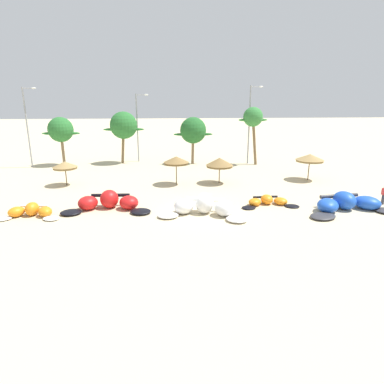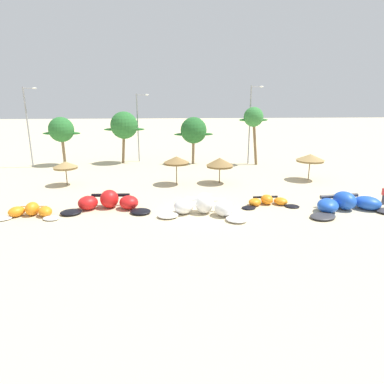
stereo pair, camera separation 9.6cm
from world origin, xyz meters
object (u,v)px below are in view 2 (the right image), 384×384
object	(u,v)px
palm_left	(124,126)
lamppost_east_center	(251,122)
beach_umbrella_near_palms	(220,162)
lamppost_west	(29,124)
kite_far_left	(31,211)
person_near_kites	(384,195)
kite_left_of_center	(204,207)
kite_left	(109,202)
beach_umbrella_outermost	(310,158)
kite_center	(268,201)
beach_umbrella_middle	(176,160)
beach_umbrella_near_van	(65,165)
palm_leftmost	(61,130)
kite_right_of_center	(348,204)
lamppost_west_center	(139,124)
palm_left_of_gap	(194,131)
palm_center_left	(254,118)

from	to	relation	value
palm_left	lamppost_east_center	world-z (taller)	lamppost_east_center
beach_umbrella_near_palms	lamppost_west	world-z (taller)	lamppost_west
kite_far_left	palm_left	size ratio (longest dim) A/B	0.72
person_near_kites	lamppost_west	world-z (taller)	lamppost_west
kite_left_of_center	kite_far_left	bearing A→B (deg)	177.33
kite_left	person_near_kites	size ratio (longest dim) A/B	4.56
kite_far_left	palm_left	xyz separation A→B (m)	(4.67, 21.39, 4.73)
beach_umbrella_outermost	kite_left_of_center	bearing A→B (deg)	-140.92
kite_center	beach_umbrella_outermost	world-z (taller)	beach_umbrella_outermost
beach_umbrella_middle	beach_umbrella_near_van	bearing A→B (deg)	177.50
beach_umbrella_outermost	beach_umbrella_near_van	bearing A→B (deg)	-179.32
palm_leftmost	lamppost_west	xyz separation A→B (m)	(-3.62, -1.05, 0.87)
kite_far_left	lamppost_west	distance (m)	21.23
kite_right_of_center	lamppost_west_center	distance (m)	29.69
beach_umbrella_middle	palm_left	world-z (taller)	palm_left
kite_left	kite_center	xyz separation A→B (m)	(13.13, 0.07, -0.26)
palm_left	palm_leftmost	bearing A→B (deg)	-173.11
kite_left	beach_umbrella_near_van	xyz separation A→B (m)	(-5.55, 8.11, 1.54)
beach_umbrella_near_palms	palm_left	size ratio (longest dim) A/B	0.41
person_near_kites	palm_leftmost	world-z (taller)	palm_leftmost
beach_umbrella_near_palms	palm_left_of_gap	distance (m)	11.46
lamppost_west	palm_left_of_gap	bearing A→B (deg)	2.09
beach_umbrella_near_palms	palm_center_left	distance (m)	12.15
palm_left_of_gap	kite_far_left	bearing A→B (deg)	-124.79
beach_umbrella_near_palms	person_near_kites	distance (m)	15.17
beach_umbrella_middle	kite_center	bearing A→B (deg)	-45.60
kite_right_of_center	palm_leftmost	distance (m)	35.19
beach_umbrella_near_van	beach_umbrella_outermost	bearing A→B (deg)	0.68
beach_umbrella_near_palms	palm_leftmost	xyz separation A→B (m)	(-19.18, 11.36, 2.45)
kite_center	beach_umbrella_near_van	bearing A→B (deg)	156.70
kite_left	kite_right_of_center	xyz separation A→B (m)	(19.03, -1.82, -0.02)
kite_center	kite_right_of_center	distance (m)	6.20
kite_far_left	palm_left	bearing A→B (deg)	77.69
kite_far_left	kite_left	bearing A→B (deg)	13.01
palm_left_of_gap	palm_center_left	distance (m)	8.03
beach_umbrella_near_palms	kite_far_left	bearing A→B (deg)	-150.21
beach_umbrella_near_van	beach_umbrella_near_palms	size ratio (longest dim) A/B	0.87
person_near_kites	palm_left	distance (m)	31.78
palm_leftmost	palm_left	world-z (taller)	palm_left
kite_left	kite_center	bearing A→B (deg)	0.28
beach_umbrella_near_van	beach_umbrella_outermost	distance (m)	25.76
kite_left	person_near_kites	world-z (taller)	person_near_kites
kite_left	lamppost_west	world-z (taller)	lamppost_west
kite_left_of_center	lamppost_west_center	world-z (taller)	lamppost_west_center
lamppost_east_center	beach_umbrella_near_palms	bearing A→B (deg)	-118.41
kite_left	palm_left_of_gap	distance (m)	21.01
beach_umbrella_middle	lamppost_west	size ratio (longest dim) A/B	0.29
palm_left_of_gap	lamppost_west	bearing A→B (deg)	-177.91
palm_center_left	kite_center	bearing A→B (deg)	-99.81
kite_left	palm_left_of_gap	xyz separation A→B (m)	(8.40, 18.85, 3.93)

